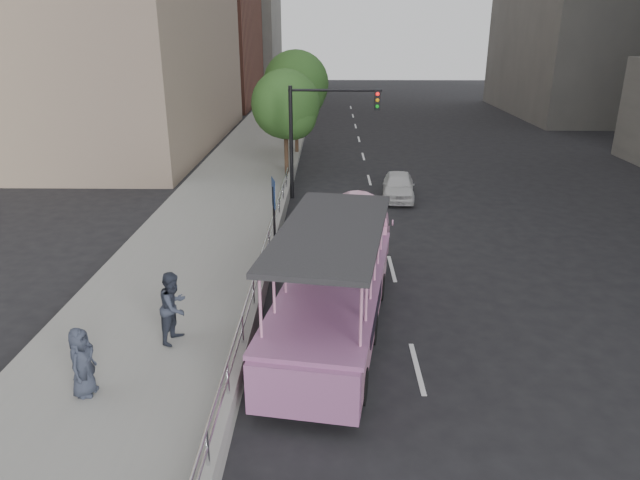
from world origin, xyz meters
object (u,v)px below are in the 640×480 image
at_px(pedestrian_mid, 174,307).
at_px(pedestrian_near, 83,362).
at_px(car, 398,186).
at_px(pedestrian_far, 82,362).
at_px(duck_boat, 338,281).
at_px(parking_sign, 274,212).
at_px(traffic_signal, 317,124).
at_px(street_tree_near, 287,107).
at_px(street_tree_far, 298,86).

bearing_deg(pedestrian_mid, pedestrian_near, 166.09).
relative_size(car, pedestrian_mid, 2.00).
bearing_deg(pedestrian_far, duck_boat, -50.25).
xyz_separation_m(duck_boat, pedestrian_near, (-5.34, -3.96, -0.08)).
bearing_deg(pedestrian_far, parking_sign, -18.71).
relative_size(pedestrian_mid, traffic_signal, 0.35).
distance_m(pedestrian_mid, street_tree_near, 17.49).
height_order(duck_boat, street_tree_far, street_tree_far).
bearing_deg(pedestrian_near, pedestrian_far, 80.03).
height_order(pedestrian_mid, pedestrian_far, pedestrian_mid).
distance_m(car, street_tree_near, 7.18).
distance_m(duck_boat, pedestrian_near, 6.65).
xyz_separation_m(traffic_signal, street_tree_far, (-1.40, 9.43, 0.81)).
bearing_deg(traffic_signal, pedestrian_near, -105.61).
xyz_separation_m(duck_boat, street_tree_near, (-2.45, 15.54, 2.66)).
xyz_separation_m(pedestrian_mid, street_tree_near, (1.57, 17.22, 2.61)).
distance_m(parking_sign, street_tree_near, 11.66).
bearing_deg(pedestrian_near, duck_boat, -25.02).
distance_m(pedestrian_mid, traffic_signal, 14.34).
height_order(duck_boat, car, duck_boat).
height_order(pedestrian_mid, traffic_signal, traffic_signal).
height_order(car, street_tree_near, street_tree_near).
relative_size(street_tree_near, street_tree_far, 0.89).
bearing_deg(duck_boat, street_tree_near, 98.95).
bearing_deg(car, pedestrian_mid, -110.97).
bearing_deg(duck_boat, pedestrian_mid, -157.32).
bearing_deg(street_tree_near, car, -32.17).
relative_size(pedestrian_far, traffic_signal, 0.29).
bearing_deg(pedestrian_mid, street_tree_near, 10.90).
distance_m(pedestrian_far, traffic_signal, 16.84).
xyz_separation_m(car, street_tree_far, (-5.24, 9.42, 3.69)).
relative_size(duck_boat, pedestrian_mid, 5.30).
bearing_deg(parking_sign, car, 57.74).
bearing_deg(pedestrian_mid, traffic_signal, 3.17).
bearing_deg(pedestrian_far, pedestrian_near, -124.73).
relative_size(car, traffic_signal, 0.70).
relative_size(duck_boat, traffic_signal, 1.86).
bearing_deg(duck_boat, car, 76.14).
height_order(pedestrian_mid, street_tree_near, street_tree_near).
height_order(car, parking_sign, parking_sign).
bearing_deg(pedestrian_mid, duck_boat, -51.20).
height_order(pedestrian_mid, street_tree_far, street_tree_far).
height_order(duck_boat, pedestrian_near, duck_boat).
relative_size(pedestrian_mid, street_tree_near, 0.32).
bearing_deg(parking_sign, duck_boat, -62.58).
relative_size(pedestrian_mid, parking_sign, 0.61).
bearing_deg(street_tree_far, pedestrian_far, -97.02).
bearing_deg(street_tree_far, traffic_signal, -81.57).
height_order(parking_sign, traffic_signal, traffic_signal).
xyz_separation_m(pedestrian_far, street_tree_far, (3.14, 25.47, 3.25)).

